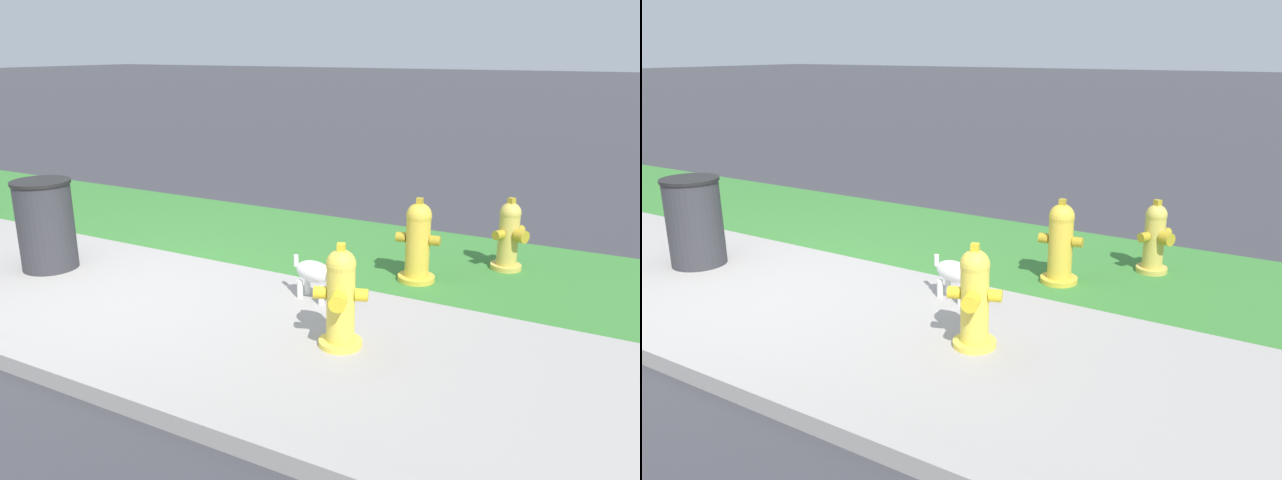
% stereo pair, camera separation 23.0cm
% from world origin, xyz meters
% --- Properties ---
extents(ground_plane, '(120.00, 120.00, 0.00)m').
position_xyz_m(ground_plane, '(0.00, 0.00, 0.00)').
color(ground_plane, '#38383D').
extents(sidewalk_pavement, '(18.00, 2.28, 0.01)m').
position_xyz_m(sidewalk_pavement, '(0.00, 0.00, 0.01)').
color(sidewalk_pavement, '#9E9993').
rests_on(sidewalk_pavement, ground).
extents(grass_verge, '(18.00, 2.10, 0.01)m').
position_xyz_m(grass_verge, '(0.00, 2.19, 0.00)').
color(grass_verge, '#387A33').
rests_on(grass_verge, ground).
extents(fire_hydrant_across_street, '(0.41, 0.38, 0.78)m').
position_xyz_m(fire_hydrant_across_street, '(2.19, 1.60, 0.37)').
color(fire_hydrant_across_street, gold).
rests_on(fire_hydrant_across_street, ground).
extents(fire_hydrant_far_end, '(0.35, 0.37, 0.70)m').
position_xyz_m(fire_hydrant_far_end, '(2.84, 2.30, 0.34)').
color(fire_hydrant_far_end, gold).
rests_on(fire_hydrant_far_end, ground).
extents(fire_hydrant_by_grass_verge, '(0.39, 0.37, 0.77)m').
position_xyz_m(fire_hydrant_by_grass_verge, '(2.17, 0.08, 0.37)').
color(fire_hydrant_by_grass_verge, yellow).
rests_on(fire_hydrant_by_grass_verge, ground).
extents(small_white_dog, '(0.52, 0.25, 0.41)m').
position_xyz_m(small_white_dog, '(1.64, 0.73, 0.25)').
color(small_white_dog, white).
rests_on(small_white_dog, ground).
extents(trash_bin, '(0.54, 0.54, 0.87)m').
position_xyz_m(trash_bin, '(-1.02, 0.22, 0.43)').
color(trash_bin, '#333338').
rests_on(trash_bin, ground).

